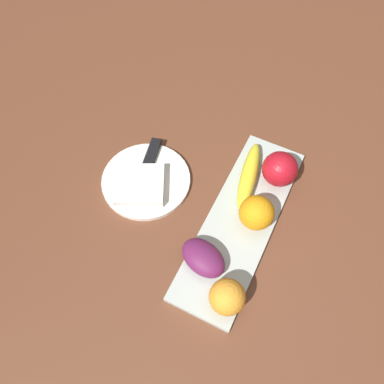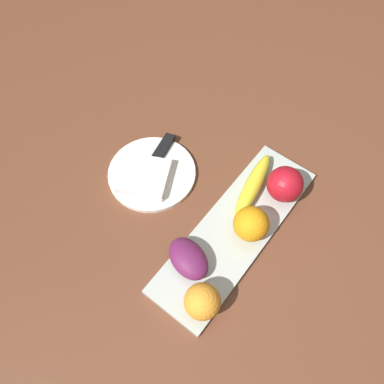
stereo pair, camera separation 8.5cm
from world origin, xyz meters
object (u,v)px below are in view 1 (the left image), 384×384
Objects in this scene: knife at (150,160)px; orange_near_apple at (257,213)px; banana at (249,176)px; orange_near_banana at (227,297)px; fruit_tray at (241,221)px; folded_napkin at (140,185)px; apple at (280,169)px; dinner_plate at (146,180)px; grape_bunch at (203,258)px.

orange_near_apple is at bearing 70.01° from knife.
orange_near_banana is at bearing 2.97° from banana.
fruit_tray is at bearing 3.57° from banana.
banana is at bearing -166.32° from orange_near_banana.
folded_napkin reaches higher than knife.
orange_near_apple is (0.12, -0.01, -0.00)m from apple.
apple is 0.44× the size of knife.
folded_napkin is (-0.15, -0.28, -0.03)m from orange_near_banana.
knife is at bearing -127.18° from orange_near_banana.
knife is (-0.07, -0.02, -0.01)m from folded_napkin.
knife reaches higher than fruit_tray.
grape_bunch is at bearing 59.12° from dinner_plate.
knife is (-0.17, -0.22, -0.02)m from grape_bunch.
banana reaches higher than dinner_plate.
grape_bunch is (-0.05, -0.08, -0.01)m from orange_near_banana.
folded_napkin is at bearing 0.30° from knife.
folded_napkin is (0.16, -0.27, -0.03)m from apple.
apple is 0.32m from folded_napkin.
orange_near_banana reaches higher than dinner_plate.
orange_near_banana reaches higher than folded_napkin.
apple is at bearing 166.20° from fruit_tray.
folded_napkin is (-0.10, -0.20, -0.01)m from grape_bunch.
fruit_tray is 0.19m from orange_near_banana.
orange_near_apple is at bearing 92.39° from dinner_plate.
orange_near_apple is at bearing 18.97° from banana.
banana is (0.03, -0.06, -0.02)m from apple.
grape_bunch is (0.12, -0.03, 0.03)m from fruit_tray.
apple is at bearing 116.37° from dinner_plate.
banana is 1.02× the size of knife.
grape_bunch reaches higher than fruit_tray.
orange_near_banana is at bearing 13.33° from fruit_tray.
banana is at bearing -150.33° from orange_near_apple.
dinner_plate is 0.03m from folded_napkin.
orange_near_apple is 0.19m from orange_near_banana.
banana is at bearing -165.73° from fruit_tray.
dinner_plate is at bearing -120.88° from grape_bunch.
fruit_tray is at bearing -166.67° from orange_near_banana.
knife reaches higher than dinner_plate.
orange_near_banana is 0.33m from dinner_plate.
knife is at bearing -160.98° from dinner_plate.
fruit_tray is at bearing 90.00° from dinner_plate.
fruit_tray is 0.05m from orange_near_apple.
banana is at bearing 115.65° from dinner_plate.
orange_near_banana is at bearing 61.67° from folded_napkin.
folded_napkin is (0.03, -0.24, 0.02)m from fruit_tray.
banana is 0.24m from knife.
orange_near_apple is 0.41× the size of knife.
apple is 0.73× the size of folded_napkin.
fruit_tray is 0.11m from banana.
apple is at bearing 94.23° from knife.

